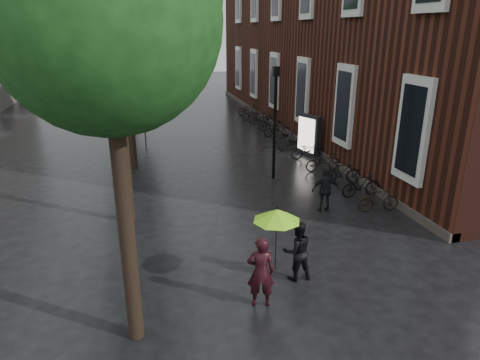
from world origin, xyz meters
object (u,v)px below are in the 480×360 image
object	(u,v)px
ad_lightbox	(309,135)
lamp_post	(275,113)
person_black	(297,251)
parked_bicycles	(290,138)
pedestrian_walking	(326,190)
person_burgundy	(261,272)

from	to	relation	value
ad_lightbox	lamp_post	bearing A→B (deg)	-154.10
person_black	parked_bicycles	distance (m)	13.65
parked_bicycles	lamp_post	world-z (taller)	lamp_post
pedestrian_walking	parked_bicycles	distance (m)	9.21
ad_lightbox	person_black	bearing A→B (deg)	-134.35
person_black	ad_lightbox	size ratio (longest dim) A/B	0.77
parked_bicycles	ad_lightbox	bearing A→B (deg)	-82.40
pedestrian_walking	parked_bicycles	xyz separation A→B (m)	(1.94, 8.99, -0.37)
person_burgundy	pedestrian_walking	bearing A→B (deg)	-116.45
person_black	parked_bicycles	size ratio (longest dim) A/B	0.08
pedestrian_walking	parked_bicycles	world-z (taller)	pedestrian_walking
person_black	parked_bicycles	xyz separation A→B (m)	(4.52, 12.88, -0.35)
person_black	person_burgundy	bearing A→B (deg)	34.79
parked_bicycles	lamp_post	xyz separation A→B (m)	(-2.61, -5.08, 2.45)
person_burgundy	lamp_post	world-z (taller)	lamp_post
person_black	parked_bicycles	world-z (taller)	person_black
person_burgundy	lamp_post	size ratio (longest dim) A/B	0.37
pedestrian_walking	ad_lightbox	distance (m)	7.28
ad_lightbox	lamp_post	world-z (taller)	lamp_post
pedestrian_walking	ad_lightbox	world-z (taller)	ad_lightbox
ad_lightbox	parked_bicycles	bearing A→B (deg)	77.15
person_black	lamp_post	world-z (taller)	lamp_post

